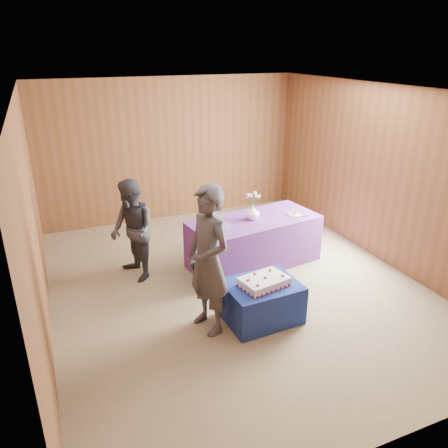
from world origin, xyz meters
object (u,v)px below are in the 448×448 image
serving_table (254,241)px  guest_right (133,231)px  cake_table (261,301)px  vase (252,212)px  guest_left (208,261)px  sheet_cake (264,281)px

serving_table → guest_right: 1.87m
cake_table → vase: bearing=65.6°
guest_left → guest_right: bearing=-175.7°
vase → guest_right: bearing=171.8°
serving_table → guest_left: size_ratio=1.10×
serving_table → guest_right: guest_right is taller
sheet_cake → serving_table: bearing=57.1°
guest_right → sheet_cake: bearing=23.1°
sheet_cake → guest_left: (-0.67, 0.12, 0.36)m
sheet_cake → cake_table: bearing=90.7°
guest_left → guest_right: 1.69m
cake_table → guest_right: 2.13m
cake_table → sheet_cake: sheet_cake is taller
guest_right → cake_table: bearing=23.5°
cake_table → vase: vase is taller
vase → guest_right: (-1.78, 0.26, -0.11)m
serving_table → guest_left: 1.90m
sheet_cake → guest_right: (-1.23, 1.71, 0.20)m
guest_left → serving_table: bearing=121.4°
vase → guest_right: 1.80m
serving_table → vase: (-0.03, 0.01, 0.48)m
sheet_cake → vase: bearing=58.3°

